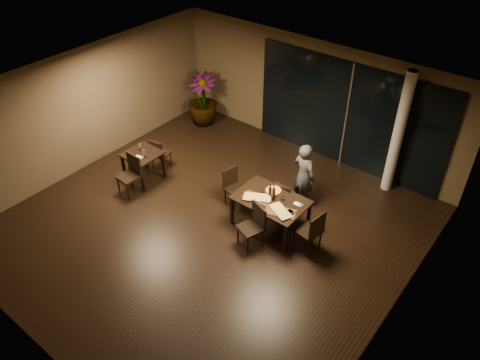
% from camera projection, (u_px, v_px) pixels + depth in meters
% --- Properties ---
extents(ground, '(8.00, 8.00, 0.00)m').
position_uv_depth(ground, '(211.00, 226.00, 10.17)').
color(ground, black).
rests_on(ground, ground).
extents(wall_back, '(8.00, 0.10, 3.00)m').
position_uv_depth(wall_back, '(314.00, 97.00, 11.81)').
color(wall_back, '#4F402A').
rests_on(wall_back, ground).
extents(wall_front, '(8.00, 0.10, 3.00)m').
position_uv_depth(wall_front, '(21.00, 298.00, 6.73)').
color(wall_front, '#4F402A').
rests_on(wall_front, ground).
extents(wall_left, '(0.10, 8.00, 3.00)m').
position_uv_depth(wall_left, '(82.00, 109.00, 11.28)').
color(wall_left, '#4F402A').
rests_on(wall_left, ground).
extents(wall_right, '(0.10, 8.00, 3.00)m').
position_uv_depth(wall_right, '(403.00, 264.00, 7.26)').
color(wall_right, '#4F402A').
rests_on(wall_right, ground).
extents(ceiling, '(8.00, 8.00, 0.04)m').
position_uv_depth(ceiling, '(204.00, 101.00, 8.36)').
color(ceiling, silver).
rests_on(ceiling, wall_back).
extents(window_panel, '(5.00, 0.06, 2.70)m').
position_uv_depth(window_panel, '(347.00, 116.00, 11.35)').
color(window_panel, black).
rests_on(window_panel, ground).
extents(column, '(0.24, 0.24, 3.00)m').
position_uv_depth(column, '(398.00, 134.00, 10.37)').
color(column, silver).
rests_on(column, ground).
extents(main_table, '(1.50, 1.00, 0.75)m').
position_uv_depth(main_table, '(271.00, 202.00, 9.77)').
color(main_table, black).
rests_on(main_table, ground).
extents(side_table, '(0.80, 0.80, 0.75)m').
position_uv_depth(side_table, '(143.00, 158.00, 11.18)').
color(side_table, black).
rests_on(side_table, ground).
extents(chair_main_far, '(0.41, 0.41, 0.85)m').
position_uv_depth(chair_main_far, '(285.00, 197.00, 10.23)').
color(chair_main_far, black).
rests_on(chair_main_far, ground).
extents(chair_main_near, '(0.57, 0.57, 0.97)m').
position_uv_depth(chair_main_near, '(254.00, 224.00, 9.43)').
color(chair_main_near, black).
rests_on(chair_main_near, ground).
extents(chair_main_left, '(0.49, 0.49, 0.90)m').
position_uv_depth(chair_main_left, '(233.00, 185.00, 10.53)').
color(chair_main_left, black).
rests_on(chair_main_left, ground).
extents(chair_main_right, '(0.52, 0.52, 0.99)m').
position_uv_depth(chair_main_right, '(312.00, 230.00, 9.27)').
color(chair_main_right, black).
rests_on(chair_main_right, ground).
extents(chair_side_far, '(0.45, 0.45, 0.84)m').
position_uv_depth(chair_side_far, '(159.00, 153.00, 11.63)').
color(chair_side_far, black).
rests_on(chair_side_far, ground).
extents(chair_side_near, '(0.48, 0.48, 0.98)m').
position_uv_depth(chair_side_near, '(131.00, 172.00, 10.83)').
color(chair_side_near, black).
rests_on(chair_side_near, ground).
extents(diner, '(0.60, 0.46, 1.60)m').
position_uv_depth(diner, '(304.00, 176.00, 10.31)').
color(diner, '#2F3134').
rests_on(diner, ground).
extents(potted_plant, '(0.99, 0.99, 1.51)m').
position_uv_depth(potted_plant, '(202.00, 99.00, 13.32)').
color(potted_plant, '#1F511B').
rests_on(potted_plant, ground).
extents(pizza_board_left, '(0.64, 0.38, 0.01)m').
position_uv_depth(pizza_board_left, '(257.00, 198.00, 9.74)').
color(pizza_board_left, '#422315').
rests_on(pizza_board_left, main_table).
extents(pizza_board_right, '(0.70, 0.51, 0.01)m').
position_uv_depth(pizza_board_right, '(280.00, 212.00, 9.39)').
color(pizza_board_right, '#3F2914').
rests_on(pizza_board_right, main_table).
extents(oblong_pizza_left, '(0.60, 0.49, 0.02)m').
position_uv_depth(oblong_pizza_left, '(257.00, 197.00, 9.73)').
color(oblong_pizza_left, maroon).
rests_on(oblong_pizza_left, pizza_board_left).
extents(oblong_pizza_right, '(0.57, 0.43, 0.02)m').
position_uv_depth(oblong_pizza_right, '(280.00, 211.00, 9.38)').
color(oblong_pizza_right, maroon).
rests_on(oblong_pizza_right, pizza_board_right).
extents(round_pizza, '(0.32, 0.32, 0.01)m').
position_uv_depth(round_pizza, '(273.00, 190.00, 9.95)').
color(round_pizza, red).
rests_on(round_pizza, main_table).
extents(bottle_a, '(0.07, 0.07, 0.31)m').
position_uv_depth(bottle_a, '(270.00, 191.00, 9.71)').
color(bottle_a, black).
rests_on(bottle_a, main_table).
extents(bottle_b, '(0.05, 0.05, 0.25)m').
position_uv_depth(bottle_b, '(273.00, 195.00, 9.63)').
color(bottle_b, black).
rests_on(bottle_b, main_table).
extents(bottle_c, '(0.07, 0.07, 0.31)m').
position_uv_depth(bottle_c, '(274.00, 192.00, 9.67)').
color(bottle_c, black).
rests_on(bottle_c, main_table).
extents(tumbler_left, '(0.07, 0.07, 0.08)m').
position_uv_depth(tumbler_left, '(262.00, 191.00, 9.87)').
color(tumbler_left, white).
rests_on(tumbler_left, main_table).
extents(tumbler_right, '(0.07, 0.07, 0.09)m').
position_uv_depth(tumbler_right, '(283.00, 198.00, 9.68)').
color(tumbler_right, white).
rests_on(tumbler_right, main_table).
extents(napkin_near, '(0.20, 0.15, 0.01)m').
position_uv_depth(napkin_near, '(291.00, 212.00, 9.38)').
color(napkin_near, white).
rests_on(napkin_near, main_table).
extents(napkin_far, '(0.18, 0.10, 0.01)m').
position_uv_depth(napkin_far, '(298.00, 204.00, 9.58)').
color(napkin_far, white).
rests_on(napkin_far, main_table).
extents(wine_glass_a, '(0.08, 0.08, 0.18)m').
position_uv_depth(wine_glass_a, '(140.00, 147.00, 11.16)').
color(wine_glass_a, white).
rests_on(wine_glass_a, side_table).
extents(wine_glass_b, '(0.09, 0.09, 0.20)m').
position_uv_depth(wine_glass_b, '(144.00, 154.00, 10.91)').
color(wine_glass_b, white).
rests_on(wine_glass_b, side_table).
extents(side_napkin, '(0.20, 0.16, 0.01)m').
position_uv_depth(side_napkin, '(139.00, 157.00, 10.96)').
color(side_napkin, white).
rests_on(side_napkin, side_table).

